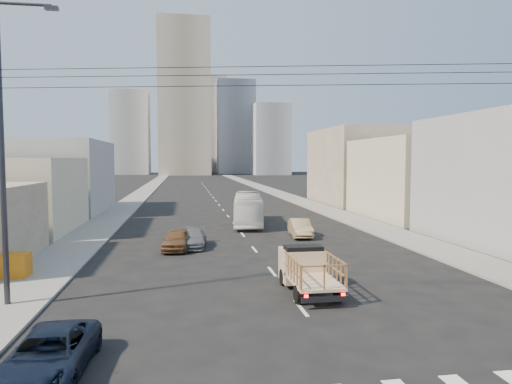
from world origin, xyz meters
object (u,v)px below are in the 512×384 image
object	(u,v)px
city_bus	(248,209)
sedan_brown	(177,239)
flatbed_pickup	(308,267)
navy_pickup	(49,355)
sedan_grey	(193,239)
sedan_tan	(300,228)
streetlamp_left	(4,144)
crate_stack	(9,265)

from	to	relation	value
city_bus	sedan_brown	bearing A→B (deg)	-111.79
flatbed_pickup	navy_pickup	xyz separation A→B (m)	(-9.04, -6.62, -0.49)
navy_pickup	sedan_grey	distance (m)	18.35
sedan_tan	sedan_grey	size ratio (longest dim) A/B	1.01
sedan_grey	streetlamp_left	world-z (taller)	streetlamp_left
sedan_brown	streetlamp_left	bearing A→B (deg)	-112.79
city_bus	sedan_tan	size ratio (longest dim) A/B	2.51
sedan_grey	sedan_brown	bearing A→B (deg)	-140.04
city_bus	sedan_grey	xyz separation A→B (m)	(-5.17, -10.36, -0.84)
flatbed_pickup	sedan_grey	xyz separation A→B (m)	(-4.81, 11.23, -0.51)
crate_stack	streetlamp_left	bearing A→B (deg)	-70.25
navy_pickup	sedan_grey	bearing A→B (deg)	79.05
navy_pickup	sedan_brown	size ratio (longest dim) A/B	1.10
crate_stack	city_bus	bearing A→B (deg)	50.52
sedan_tan	crate_stack	size ratio (longest dim) A/B	2.26
flatbed_pickup	city_bus	world-z (taller)	city_bus
city_bus	streetlamp_left	world-z (taller)	streetlamp_left
flatbed_pickup	sedan_tan	bearing A→B (deg)	76.81
crate_stack	sedan_grey	bearing A→B (deg)	37.34
flatbed_pickup	crate_stack	xyz separation A→B (m)	(-13.88, 4.31, -0.40)
flatbed_pickup	streetlamp_left	distance (m)	13.39
navy_pickup	crate_stack	distance (m)	11.96
sedan_brown	streetlamp_left	distance (m)	13.70
sedan_grey	crate_stack	xyz separation A→B (m)	(-9.07, -6.92, 0.10)
sedan_brown	sedan_grey	distance (m)	1.29
navy_pickup	flatbed_pickup	bearing A→B (deg)	38.61
flatbed_pickup	sedan_grey	bearing A→B (deg)	113.20
sedan_grey	flatbed_pickup	bearing A→B (deg)	-61.52
flatbed_pickup	sedan_grey	distance (m)	12.22
sedan_tan	crate_stack	xyz separation A→B (m)	(-17.22, -9.92, 0.02)
sedan_grey	city_bus	bearing A→B (deg)	68.79
sedan_tan	streetlamp_left	xyz separation A→B (m)	(-15.61, -14.40, 5.76)
flatbed_pickup	city_bus	bearing A→B (deg)	89.06
sedan_grey	crate_stack	world-z (taller)	crate_stack
sedan_brown	sedan_tan	xyz separation A→B (m)	(9.21, 3.74, -0.01)
sedan_brown	sedan_tan	bearing A→B (deg)	30.31
city_bus	sedan_tan	xyz separation A→B (m)	(2.98, -7.36, -0.75)
streetlamp_left	sedan_grey	bearing A→B (deg)	56.76
streetlamp_left	crate_stack	world-z (taller)	streetlamp_left
navy_pickup	sedan_brown	xyz separation A→B (m)	(3.17, 17.12, 0.07)
sedan_brown	streetlamp_left	xyz separation A→B (m)	(-6.41, -10.66, 5.76)
navy_pickup	sedan_brown	world-z (taller)	sedan_brown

